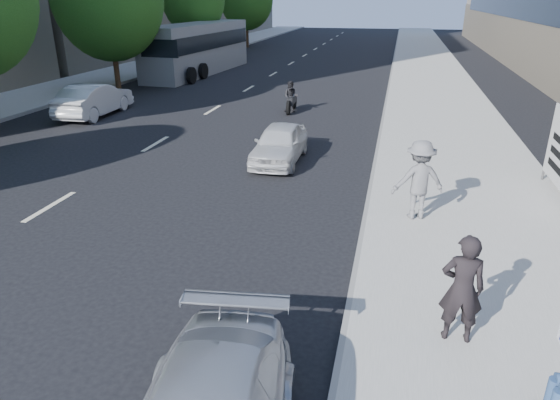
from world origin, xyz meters
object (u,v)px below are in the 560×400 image
(white_sedan_mid, at_px, (94,100))
(white_sedan_near, at_px, (279,143))
(motorcycle, at_px, (291,98))
(jogger, at_px, (419,180))
(pedestrian_woman, at_px, (462,289))
(bus, at_px, (199,49))

(white_sedan_mid, bearing_deg, white_sedan_near, 153.06)
(motorcycle, bearing_deg, jogger, -67.56)
(pedestrian_woman, xyz_separation_m, white_sedan_near, (-4.74, 8.44, -0.42))
(pedestrian_woman, relative_size, motorcycle, 0.86)
(jogger, height_order, bus, bus)
(motorcycle, distance_m, bus, 14.12)
(pedestrian_woman, distance_m, bus, 30.60)
(white_sedan_mid, xyz_separation_m, bus, (-0.42, 13.71, 0.91))
(jogger, height_order, white_sedan_near, jogger)
(white_sedan_mid, height_order, bus, bus)
(pedestrian_woman, bearing_deg, white_sedan_mid, -43.23)
(jogger, relative_size, white_sedan_near, 0.53)
(white_sedan_near, distance_m, bus, 20.94)
(jogger, xyz_separation_m, white_sedan_near, (-4.22, 3.92, -0.48))
(jogger, bearing_deg, white_sedan_mid, -49.46)
(pedestrian_woman, bearing_deg, motorcycle, -70.36)
(motorcycle, bearing_deg, bus, 125.88)
(white_sedan_near, xyz_separation_m, white_sedan_mid, (-9.60, 4.65, 0.12))
(pedestrian_woman, bearing_deg, bus, -61.98)
(jogger, distance_m, white_sedan_near, 5.78)
(pedestrian_woman, relative_size, white_sedan_near, 0.49)
(white_sedan_near, height_order, white_sedan_mid, white_sedan_mid)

